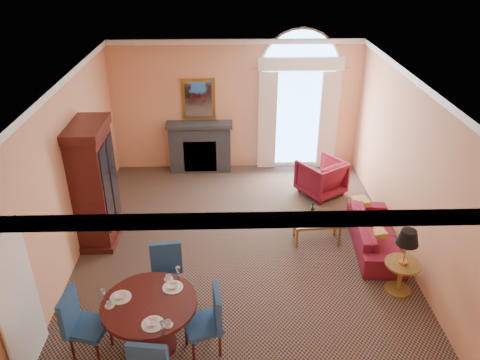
{
  "coord_description": "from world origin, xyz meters",
  "views": [
    {
      "loc": [
        -0.22,
        -7.07,
        5.31
      ],
      "look_at": [
        0.0,
        0.5,
        1.3
      ],
      "focal_mm": 35.0,
      "sensor_mm": 36.0,
      "label": 1
    }
  ],
  "objects_px": {
    "coffee_table": "(317,222)",
    "side_table": "(405,254)",
    "dining_table": "(150,315)",
    "armoire": "(94,185)",
    "armchair": "(321,177)",
    "sofa": "(376,234)"
  },
  "relations": [
    {
      "from": "coffee_table",
      "to": "side_table",
      "type": "relative_size",
      "value": 0.84
    },
    {
      "from": "coffee_table",
      "to": "side_table",
      "type": "height_order",
      "value": "side_table"
    },
    {
      "from": "side_table",
      "to": "dining_table",
      "type": "bearing_deg",
      "value": -164.54
    },
    {
      "from": "dining_table",
      "to": "armoire",
      "type": "bearing_deg",
      "value": 116.23
    },
    {
      "from": "coffee_table",
      "to": "side_table",
      "type": "bearing_deg",
      "value": -56.73
    },
    {
      "from": "armchair",
      "to": "sofa",
      "type": "bearing_deg",
      "value": 73.98
    },
    {
      "from": "dining_table",
      "to": "sofa",
      "type": "bearing_deg",
      "value": 31.02
    },
    {
      "from": "sofa",
      "to": "coffee_table",
      "type": "distance_m",
      "value": 1.11
    },
    {
      "from": "dining_table",
      "to": "sofa",
      "type": "xyz_separation_m",
      "value": [
        3.87,
        2.33,
        -0.31
      ]
    },
    {
      "from": "dining_table",
      "to": "coffee_table",
      "type": "height_order",
      "value": "dining_table"
    },
    {
      "from": "armchair",
      "to": "armoire",
      "type": "bearing_deg",
      "value": -14.35
    },
    {
      "from": "armoire",
      "to": "side_table",
      "type": "distance_m",
      "value": 5.61
    },
    {
      "from": "sofa",
      "to": "coffee_table",
      "type": "xyz_separation_m",
      "value": [
        -1.08,
        0.21,
        0.15
      ]
    },
    {
      "from": "dining_table",
      "to": "armchair",
      "type": "height_order",
      "value": "dining_table"
    },
    {
      "from": "dining_table",
      "to": "armchair",
      "type": "bearing_deg",
      "value": 54.03
    },
    {
      "from": "dining_table",
      "to": "coffee_table",
      "type": "relative_size",
      "value": 1.34
    },
    {
      "from": "armchair",
      "to": "coffee_table",
      "type": "bearing_deg",
      "value": 43.93
    },
    {
      "from": "sofa",
      "to": "armchair",
      "type": "bearing_deg",
      "value": 22.21
    },
    {
      "from": "armchair",
      "to": "side_table",
      "type": "height_order",
      "value": "side_table"
    },
    {
      "from": "coffee_table",
      "to": "side_table",
      "type": "distance_m",
      "value": 1.87
    },
    {
      "from": "armoire",
      "to": "armchair",
      "type": "distance_m",
      "value": 4.93
    },
    {
      "from": "dining_table",
      "to": "coffee_table",
      "type": "distance_m",
      "value": 3.78
    }
  ]
}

